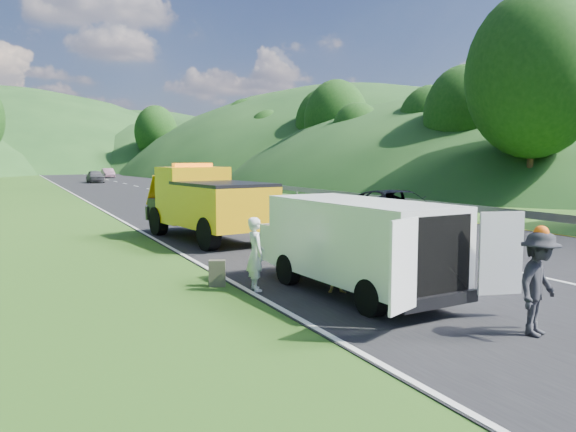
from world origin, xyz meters
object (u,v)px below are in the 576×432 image
tow_truck (207,203)px  passing_suv (396,230)px  woman (256,291)px  white_van (355,241)px  child (340,294)px  suitcase (217,273)px  worker (536,336)px

tow_truck → passing_suv: 7.80m
woman → white_van: bearing=-115.9°
child → suitcase: suitcase is taller
tow_truck → passing_suv: bearing=-13.4°
child → suitcase: (-2.10, 1.87, 0.30)m
tow_truck → white_van: bearing=-95.4°
woman → worker: size_ratio=0.94×
tow_truck → white_van: 8.98m
white_van → woman: (-1.80, 1.15, -1.14)m
worker → suitcase: 6.71m
passing_suv → tow_truck: bearing=-179.4°
white_van → suitcase: (-2.40, 1.97, -0.84)m
worker → passing_suv: (6.26, 11.91, 0.00)m
white_van → suitcase: size_ratio=9.70×
white_van → suitcase: white_van is taller
woman → suitcase: size_ratio=2.69×
tow_truck → white_van: size_ratio=1.12×
child → worker: (1.38, -3.86, 0.00)m
tow_truck → woman: (-1.49, -7.82, -1.32)m
white_van → child: size_ratio=5.66×
tow_truck → worker: bearing=-91.2°
white_van → woman: size_ratio=3.61×
white_van → suitcase: 3.22m
passing_suv → suitcase: bearing=-140.9°
tow_truck → worker: 12.87m
child → passing_suv: (7.65, 8.06, 0.00)m
child → passing_suv: 11.11m
tow_truck → woman: tow_truck is taller
worker → suitcase: (-3.48, 5.73, 0.30)m
tow_truck → passing_suv: size_ratio=1.15×
woman → suitcase: (-0.60, 0.82, 0.30)m
tow_truck → passing_suv: tow_truck is taller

